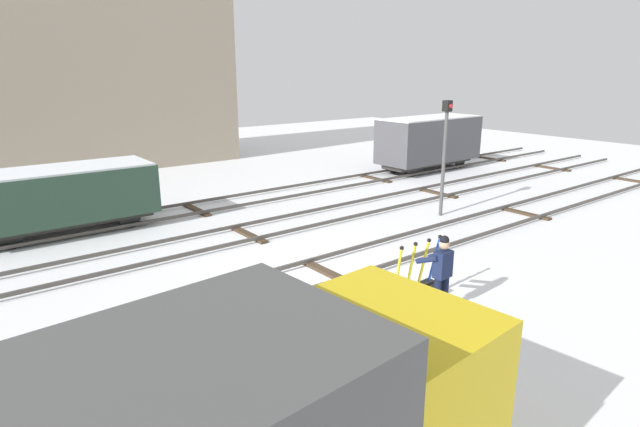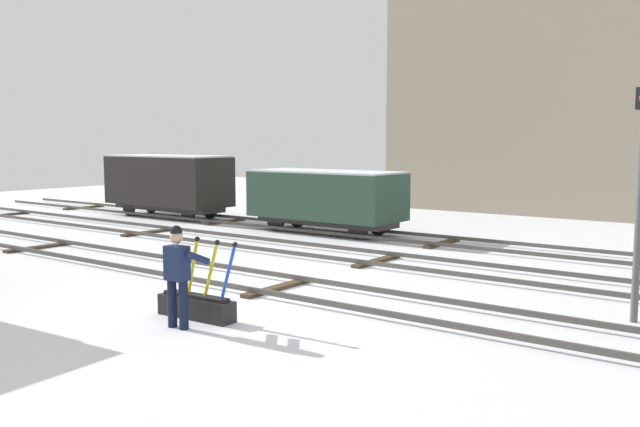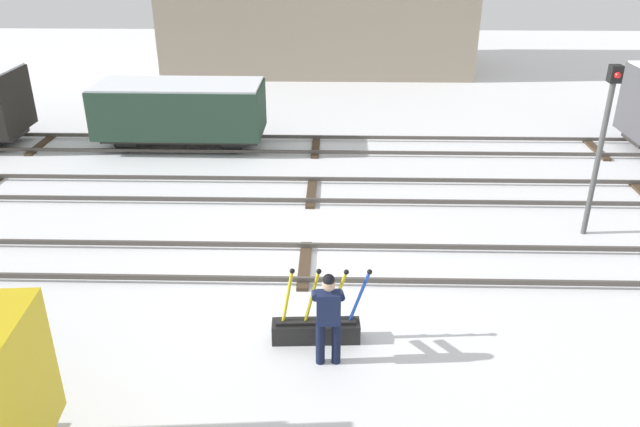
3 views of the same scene
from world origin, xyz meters
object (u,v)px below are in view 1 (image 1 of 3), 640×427
Objects in this scene: freight_car_near_switch at (429,140)px; freight_car_mid_siding at (65,195)px; signal_post at (445,147)px; switch_lever_frame at (412,294)px; rail_worker at (441,270)px.

freight_car_mid_siding is (-16.62, 0.00, -0.28)m from freight_car_near_switch.
signal_post reaches higher than freight_car_mid_siding.
switch_lever_frame is 15.70m from freight_car_near_switch.
signal_post is (6.09, 4.22, 2.14)m from switch_lever_frame.
rail_worker is at bearing -140.80° from signal_post.
signal_post is (5.88, 4.80, 1.44)m from rail_worker.
freight_car_mid_siding is (-4.54, 9.96, 0.95)m from switch_lever_frame.
rail_worker is 0.30× the size of freight_car_near_switch.
freight_car_near_switch is at bearing 36.60° from switch_lever_frame.
switch_lever_frame is 1.01× the size of rail_worker.
signal_post reaches higher than switch_lever_frame.
rail_worker is 0.33× the size of freight_car_mid_siding.
rail_worker is at bearing -139.39° from freight_car_near_switch.
freight_car_mid_siding is at bearing 151.62° from signal_post.
freight_car_near_switch is 1.08× the size of freight_car_mid_siding.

